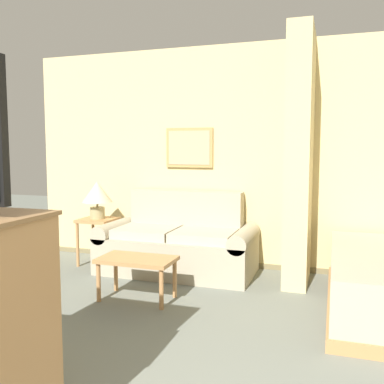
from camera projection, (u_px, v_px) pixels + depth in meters
wall_back at (278, 158)px, 4.90m from camera, size 6.25×0.16×2.60m
wall_partition_pillar at (299, 158)px, 4.40m from camera, size 0.24×0.76×2.60m
couch at (178, 244)px, 4.88m from camera, size 1.75×0.84×0.90m
coffee_table at (137, 263)px, 3.95m from camera, size 0.70×0.41×0.40m
side_table at (98, 227)px, 5.17m from camera, size 0.41×0.41×0.56m
table_lamp at (97, 194)px, 5.13m from camera, size 0.36×0.36×0.45m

